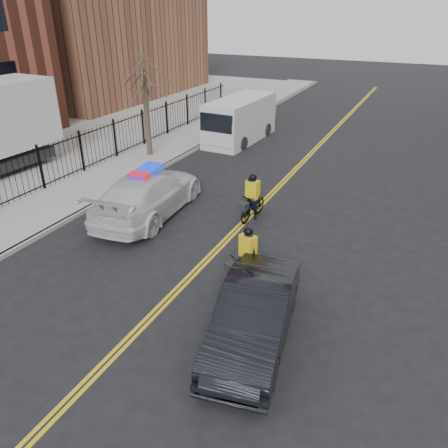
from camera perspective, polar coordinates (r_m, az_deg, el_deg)
ground at (r=12.56m, az=-6.53°, el=-8.99°), size 120.00×120.00×0.00m
center_line_left at (r=18.95m, az=5.98°, el=3.97°), size 0.10×60.00×0.01m
center_line_right at (r=18.90m, az=6.44°, el=3.89°), size 0.10×60.00×0.01m
sidewalk at (r=22.31m, az=-12.32°, el=7.26°), size 3.00×60.00×0.15m
curb at (r=21.46m, az=-9.10°, el=6.76°), size 0.20×60.00×0.15m
iron_fence at (r=22.96m, az=-15.58°, el=9.87°), size 0.12×28.00×2.00m
warehouse_far at (r=43.33m, az=-17.53°, el=25.31°), size 14.00×18.00×14.00m
street_tree at (r=23.08m, az=-10.31°, el=16.98°), size 3.20×3.20×4.80m
police_cruiser at (r=16.92m, az=-9.86°, el=3.94°), size 2.89×6.00×1.85m
dark_sedan at (r=10.54m, az=3.96°, el=-11.79°), size 2.32×4.75×1.50m
cargo_van at (r=26.28m, az=1.95°, el=13.34°), size 2.47×5.95×2.45m
cyclist_near at (r=12.72m, az=3.05°, el=-5.05°), size 1.26×1.89×1.75m
cyclist_far at (r=16.38m, az=3.70°, el=2.98°), size 0.87×1.82×1.80m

